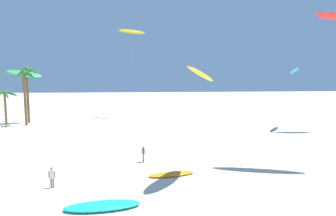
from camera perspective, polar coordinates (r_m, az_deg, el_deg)
name	(u,v)px	position (r m, az deg, el deg)	size (l,w,h in m)	color
palm_tree_2	(5,96)	(56.65, -30.63, 2.09)	(5.05, 4.94, 6.27)	olive
palm_tree_3	(27,78)	(57.05, -27.10, 5.56)	(4.48, 4.23, 10.41)	brown
palm_tree_4	(24,81)	(54.07, -27.56, 5.04)	(3.62, 3.68, 9.82)	brown
flying_kite_0	(201,74)	(22.58, 6.83, 6.97)	(4.81, 6.94, 9.70)	yellow
flying_kite_2	(131,32)	(59.80, -7.63, 15.36)	(6.38, 8.38, 18.96)	yellow
flying_kite_3	(333,16)	(51.33, 30.93, 15.98)	(5.47, 7.18, 18.63)	red
flying_kite_4	(295,71)	(49.58, 24.68, 7.03)	(4.90, 11.95, 10.33)	#19B2B7
flying_kite_5	(24,74)	(57.16, -27.55, 6.29)	(5.86, 8.82, 10.15)	green
grounded_kite_0	(102,206)	(19.54, -13.38, -19.03)	(5.04, 1.96, 0.35)	#19B2B7
grounded_kite_1	(172,174)	(24.63, 0.74, -13.45)	(4.22, 1.88, 0.28)	orange
person_mid_field	(143,153)	(28.08, -5.10, -9.30)	(0.27, 0.50, 1.66)	slate
person_far_watcher	(52,177)	(23.59, -22.83, -12.91)	(0.51, 0.24, 1.66)	slate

